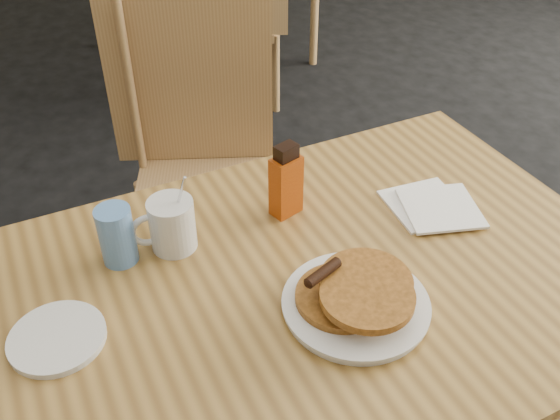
{
  "coord_description": "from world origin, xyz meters",
  "views": [
    {
      "loc": [
        -0.38,
        -0.83,
        1.56
      ],
      "look_at": [
        -0.05,
        0.03,
        0.84
      ],
      "focal_mm": 40.0,
      "sensor_mm": 36.0,
      "label": 1
    }
  ],
  "objects_px": {
    "chair_main_far": "(204,145)",
    "coffee_mug": "(171,224)",
    "chair_neighbor_near": "(238,10)",
    "pancake_plate": "(356,299)",
    "main_table": "(308,295)",
    "syrup_bottle": "(286,182)",
    "blue_tumbler": "(117,235)"
  },
  "relations": [
    {
      "from": "chair_neighbor_near",
      "to": "coffee_mug",
      "type": "bearing_deg",
      "value": -91.41
    },
    {
      "from": "pancake_plate",
      "to": "coffee_mug",
      "type": "height_order",
      "value": "coffee_mug"
    },
    {
      "from": "coffee_mug",
      "to": "syrup_bottle",
      "type": "bearing_deg",
      "value": -16.47
    },
    {
      "from": "syrup_bottle",
      "to": "coffee_mug",
      "type": "bearing_deg",
      "value": 164.39
    },
    {
      "from": "chair_main_far",
      "to": "coffee_mug",
      "type": "relative_size",
      "value": 6.18
    },
    {
      "from": "chair_neighbor_near",
      "to": "syrup_bottle",
      "type": "xyz_separation_m",
      "value": [
        -0.46,
        -1.76,
        0.31
      ]
    },
    {
      "from": "main_table",
      "to": "syrup_bottle",
      "type": "height_order",
      "value": "syrup_bottle"
    },
    {
      "from": "chair_main_far",
      "to": "blue_tumbler",
      "type": "relative_size",
      "value": 8.69
    },
    {
      "from": "pancake_plate",
      "to": "syrup_bottle",
      "type": "relative_size",
      "value": 1.58
    },
    {
      "from": "main_table",
      "to": "coffee_mug",
      "type": "xyz_separation_m",
      "value": [
        -0.21,
        0.18,
        0.1
      ]
    },
    {
      "from": "chair_main_far",
      "to": "syrup_bottle",
      "type": "bearing_deg",
      "value": -67.82
    },
    {
      "from": "main_table",
      "to": "chair_neighbor_near",
      "type": "xyz_separation_m",
      "value": [
        0.5,
        1.97,
        -0.19
      ]
    },
    {
      "from": "pancake_plate",
      "to": "syrup_bottle",
      "type": "height_order",
      "value": "syrup_bottle"
    },
    {
      "from": "chair_main_far",
      "to": "blue_tumbler",
      "type": "bearing_deg",
      "value": -101.27
    },
    {
      "from": "chair_neighbor_near",
      "to": "pancake_plate",
      "type": "relative_size",
      "value": 3.37
    },
    {
      "from": "main_table",
      "to": "blue_tumbler",
      "type": "distance_m",
      "value": 0.37
    },
    {
      "from": "chair_main_far",
      "to": "chair_neighbor_near",
      "type": "height_order",
      "value": "chair_main_far"
    },
    {
      "from": "chair_neighbor_near",
      "to": "syrup_bottle",
      "type": "distance_m",
      "value": 1.85
    },
    {
      "from": "syrup_bottle",
      "to": "blue_tumbler",
      "type": "relative_size",
      "value": 1.38
    },
    {
      "from": "syrup_bottle",
      "to": "chair_neighbor_near",
      "type": "bearing_deg",
      "value": 54.76
    },
    {
      "from": "main_table",
      "to": "syrup_bottle",
      "type": "xyz_separation_m",
      "value": [
        0.04,
        0.2,
        0.12
      ]
    },
    {
      "from": "chair_main_far",
      "to": "syrup_bottle",
      "type": "relative_size",
      "value": 6.29
    },
    {
      "from": "main_table",
      "to": "chair_main_far",
      "type": "xyz_separation_m",
      "value": [
        -0.0,
        0.73,
        -0.09
      ]
    },
    {
      "from": "chair_main_far",
      "to": "coffee_mug",
      "type": "height_order",
      "value": "chair_main_far"
    },
    {
      "from": "main_table",
      "to": "syrup_bottle",
      "type": "relative_size",
      "value": 8.18
    },
    {
      "from": "main_table",
      "to": "pancake_plate",
      "type": "height_order",
      "value": "pancake_plate"
    },
    {
      "from": "coffee_mug",
      "to": "blue_tumbler",
      "type": "relative_size",
      "value": 1.41
    },
    {
      "from": "coffee_mug",
      "to": "syrup_bottle",
      "type": "relative_size",
      "value": 1.02
    },
    {
      "from": "chair_main_far",
      "to": "pancake_plate",
      "type": "xyz_separation_m",
      "value": [
        0.05,
        -0.83,
        0.16
      ]
    },
    {
      "from": "main_table",
      "to": "pancake_plate",
      "type": "relative_size",
      "value": 5.17
    },
    {
      "from": "chair_neighbor_near",
      "to": "pancake_plate",
      "type": "distance_m",
      "value": 2.13
    },
    {
      "from": "pancake_plate",
      "to": "blue_tumbler",
      "type": "height_order",
      "value": "blue_tumbler"
    }
  ]
}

